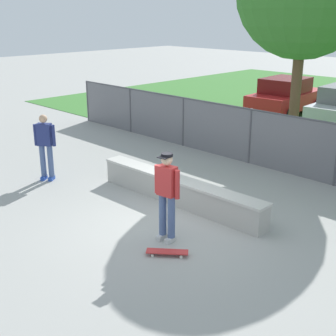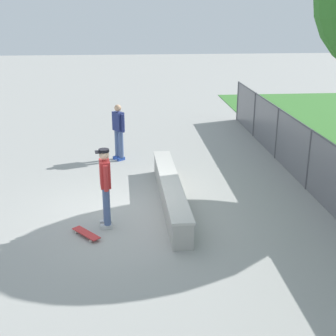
{
  "view_description": "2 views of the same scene",
  "coord_description": "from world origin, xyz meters",
  "px_view_note": "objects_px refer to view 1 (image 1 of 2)",
  "views": [
    {
      "loc": [
        6.44,
        -6.39,
        4.4
      ],
      "look_at": [
        -0.99,
        1.05,
        0.85
      ],
      "focal_mm": 49.64,
      "sensor_mm": 36.0,
      "label": 1
    },
    {
      "loc": [
        9.9,
        0.14,
        4.71
      ],
      "look_at": [
        -0.88,
        1.09,
        0.9
      ],
      "focal_mm": 48.91,
      "sensor_mm": 36.0,
      "label": 2
    }
  ],
  "objects_px": {
    "car_red": "(286,96)",
    "concrete_ledge": "(178,191)",
    "skateboarder": "(167,193)",
    "skateboard": "(167,252)",
    "bystander": "(45,144)"
  },
  "relations": [
    {
      "from": "skateboard",
      "to": "bystander",
      "type": "height_order",
      "value": "bystander"
    },
    {
      "from": "car_red",
      "to": "concrete_ledge",
      "type": "bearing_deg",
      "value": -71.13
    },
    {
      "from": "skateboard",
      "to": "concrete_ledge",
      "type": "bearing_deg",
      "value": 128.97
    },
    {
      "from": "car_red",
      "to": "bystander",
      "type": "distance_m",
      "value": 12.06
    },
    {
      "from": "concrete_ledge",
      "to": "skateboarder",
      "type": "bearing_deg",
      "value": -53.14
    },
    {
      "from": "car_red",
      "to": "bystander",
      "type": "height_order",
      "value": "bystander"
    },
    {
      "from": "concrete_ledge",
      "to": "skateboarder",
      "type": "relative_size",
      "value": 2.66
    },
    {
      "from": "concrete_ledge",
      "to": "skateboarder",
      "type": "distance_m",
      "value": 2.06
    },
    {
      "from": "skateboard",
      "to": "car_red",
      "type": "xyz_separation_m",
      "value": [
        -5.27,
        12.71,
        0.77
      ]
    },
    {
      "from": "concrete_ledge",
      "to": "car_red",
      "type": "distance_m",
      "value": 11.35
    },
    {
      "from": "skateboarder",
      "to": "bystander",
      "type": "xyz_separation_m",
      "value": [
        -4.87,
        0.22,
        -0.02
      ]
    },
    {
      "from": "concrete_ledge",
      "to": "skateboard",
      "type": "distance_m",
      "value": 2.57
    },
    {
      "from": "bystander",
      "to": "concrete_ledge",
      "type": "bearing_deg",
      "value": 19.73
    },
    {
      "from": "skateboarder",
      "to": "bystander",
      "type": "relative_size",
      "value": 1.01
    },
    {
      "from": "car_red",
      "to": "bystander",
      "type": "bearing_deg",
      "value": -90.21
    }
  ]
}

